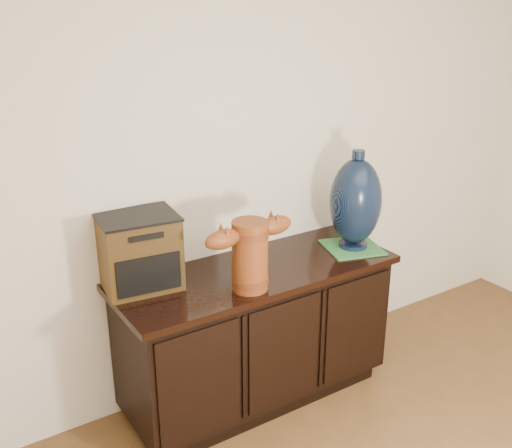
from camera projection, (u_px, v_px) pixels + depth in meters
sideboard at (256, 333)px, 3.13m from camera, size 1.46×0.56×0.75m
terracotta_vessel at (250, 251)px, 2.74m from camera, size 0.47×0.18×0.34m
tv_radio at (139, 252)px, 2.77m from camera, size 0.38×0.32×0.35m
green_mat at (352, 247)px, 3.25m from camera, size 0.36×0.36×0.01m
lamp_base at (356, 202)px, 3.17m from camera, size 0.34×0.34×0.53m
spray_can at (253, 241)px, 3.15m from camera, size 0.05×0.05×0.15m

